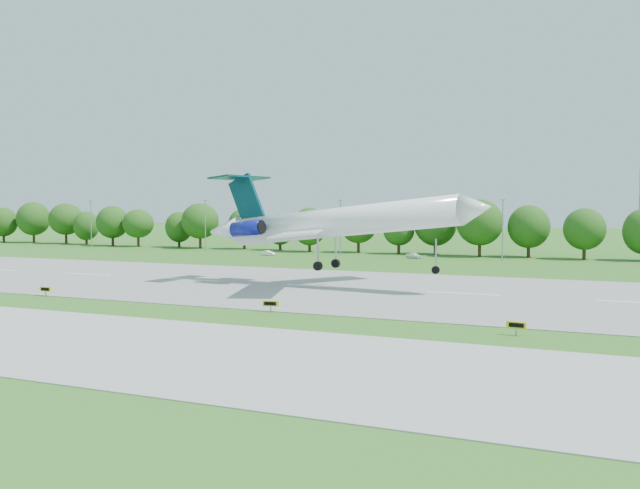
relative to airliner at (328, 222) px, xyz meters
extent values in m
plane|color=#2A5917|center=(-1.56, -25.22, -8.80)|extent=(600.00, 600.00, 0.00)
cube|color=gray|center=(-1.56, -0.22, -8.76)|extent=(400.00, 45.00, 0.08)
cube|color=#ADADA8|center=(-1.56, -43.22, -8.76)|extent=(400.00, 23.00, 0.08)
cylinder|color=#382314|center=(-101.56, 66.78, -7.00)|extent=(0.70, 0.70, 3.60)
sphere|color=#184411|center=(-101.56, 66.78, -2.60)|extent=(8.40, 8.40, 8.40)
cylinder|color=#382314|center=(-61.56, 66.78, -7.00)|extent=(0.70, 0.70, 3.60)
sphere|color=#184411|center=(-61.56, 66.78, -2.60)|extent=(8.40, 8.40, 8.40)
cylinder|color=#382314|center=(-21.56, 66.78, -7.00)|extent=(0.70, 0.70, 3.60)
sphere|color=#184411|center=(-21.56, 66.78, -2.60)|extent=(8.40, 8.40, 8.40)
cylinder|color=#382314|center=(18.44, 66.78, -7.00)|extent=(0.70, 0.70, 3.60)
sphere|color=#184411|center=(18.44, 66.78, -2.60)|extent=(8.40, 8.40, 8.40)
cylinder|color=gray|center=(-91.56, 56.78, -2.80)|extent=(0.24, 0.24, 12.00)
cube|color=gray|center=(-91.56, 56.78, 3.30)|extent=(0.90, 0.25, 0.18)
cylinder|color=gray|center=(-56.56, 56.78, -2.80)|extent=(0.24, 0.24, 12.00)
cube|color=gray|center=(-56.56, 56.78, 3.30)|extent=(0.90, 0.25, 0.18)
cylinder|color=gray|center=(-21.56, 56.78, -2.80)|extent=(0.24, 0.24, 12.00)
cube|color=gray|center=(-21.56, 56.78, 3.30)|extent=(0.90, 0.25, 0.18)
cylinder|color=gray|center=(13.44, 56.78, -2.80)|extent=(0.24, 0.24, 12.00)
cube|color=gray|center=(13.44, 56.78, 3.30)|extent=(0.90, 0.25, 0.18)
cylinder|color=white|center=(2.08, -0.22, 0.05)|extent=(33.65, 7.38, 7.22)
cone|color=white|center=(20.36, -2.16, 1.91)|extent=(4.30, 4.27, 4.21)
cone|color=white|center=(-17.07, 1.81, -1.46)|extent=(6.06, 4.45, 4.39)
cube|color=white|center=(-0.71, -7.72, -1.26)|extent=(9.91, 15.41, 0.84)
cube|color=white|center=(0.92, 7.69, -1.26)|extent=(12.16, 15.18, 0.84)
cube|color=#05333D|center=(-13.32, 1.41, 3.07)|extent=(6.15, 1.20, 7.60)
cube|color=#05333D|center=(-14.43, 1.53, 6.17)|extent=(4.64, 10.83, 0.60)
cylinder|color=navy|center=(-11.43, -1.68, -0.96)|extent=(5.03, 2.60, 2.56)
cylinder|color=navy|center=(-10.82, 4.04, -0.96)|extent=(5.03, 2.60, 2.56)
cylinder|color=gray|center=(15.29, -1.62, -3.82)|extent=(0.22, 0.22, 3.87)
cylinder|color=black|center=(15.29, -1.62, -5.76)|extent=(1.03, 0.44, 1.00)
cylinder|color=gray|center=(-0.37, -2.41, -3.82)|extent=(0.27, 0.27, 3.87)
cylinder|color=black|center=(-0.37, -2.41, -5.76)|extent=(1.26, 0.62, 1.22)
cylinder|color=gray|center=(0.14, 2.43, -3.82)|extent=(0.27, 0.27, 3.87)
cylinder|color=black|center=(0.14, 2.43, -5.76)|extent=(1.26, 0.62, 1.22)
cube|color=gray|center=(-27.53, -22.71, -8.44)|extent=(0.11, 0.11, 0.71)
cube|color=yellow|center=(-27.53, -22.71, -7.93)|extent=(1.64, 0.24, 0.56)
cube|color=black|center=(-27.52, -22.82, -7.93)|extent=(1.22, 0.06, 0.36)
cube|color=gray|center=(3.51, -22.92, -8.42)|extent=(0.13, 0.13, 0.74)
cube|color=yellow|center=(3.51, -22.92, -7.89)|extent=(1.70, 0.58, 0.58)
cube|color=black|center=(3.53, -23.04, -7.89)|extent=(1.25, 0.32, 0.37)
cube|color=gray|center=(28.79, -26.08, -8.42)|extent=(0.12, 0.12, 0.74)
cube|color=yellow|center=(28.79, -26.08, -7.89)|extent=(1.71, 0.36, 0.58)
cube|color=black|center=(28.77, -26.20, -7.89)|extent=(1.27, 0.15, 0.37)
imported|color=white|center=(-35.86, 49.65, -8.26)|extent=(3.36, 1.41, 1.08)
imported|color=white|center=(-4.09, 54.28, -8.17)|extent=(3.93, 2.93, 1.24)
camera|label=1|loc=(37.99, -87.68, 2.34)|focal=40.00mm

